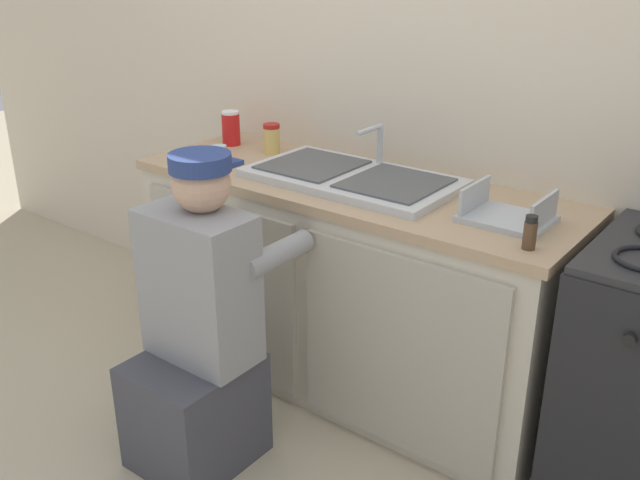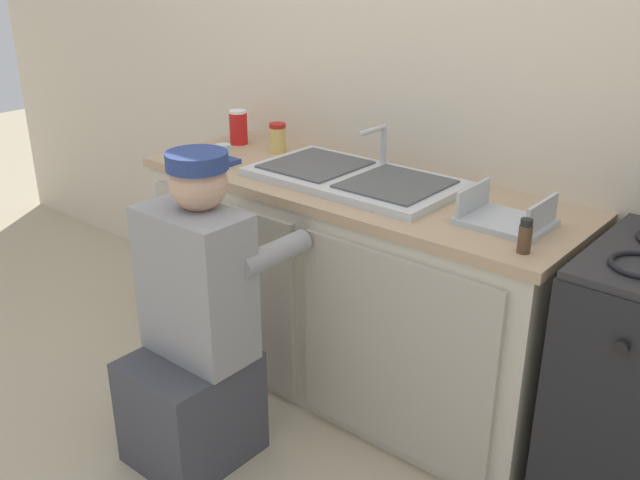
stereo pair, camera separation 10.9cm
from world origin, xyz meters
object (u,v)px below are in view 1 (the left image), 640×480
Objects in this scene: spice_bottle_pepper at (530,233)px; water_glass at (219,158)px; plumber_person at (199,341)px; condiment_jar at (272,139)px; cell_phone at (207,151)px; dish_rack_tray at (507,215)px; sink_double_basin at (352,177)px; soda_cup_red at (231,128)px.

water_glass is at bearing 179.49° from spice_bottle_pepper.
condiment_jar is at bearing 114.38° from plumber_person.
condiment_jar is 1.33m from spice_bottle_pepper.
plumber_person is 7.89× the size of cell_phone.
water_glass is 1.29m from spice_bottle_pepper.
spice_bottle_pepper is (1.29, -0.32, -0.01)m from condiment_jar.
spice_bottle_pepper is at bearing -49.59° from dish_rack_tray.
sink_double_basin is at bearing 176.56° from dish_rack_tray.
plumber_person is at bearing -47.60° from cell_phone.
water_glass is at bearing -172.20° from dish_rack_tray.
plumber_person is 0.79m from water_glass.
plumber_person reaches higher than cell_phone.
sink_double_basin is 0.64m from dish_rack_tray.
water_glass is at bearing -158.92° from sink_double_basin.
dish_rack_tray is (1.15, 0.16, -0.03)m from water_glass.
dish_rack_tray reaches higher than cell_phone.
plumber_person is at bearing -138.69° from dish_rack_tray.
soda_cup_red is at bearing -178.58° from condiment_jar.
sink_double_basin is 0.74m from cell_phone.
spice_bottle_pepper is at bearing -14.82° from sink_double_basin.
water_glass is 0.27m from cell_phone.
water_glass is (-0.38, 0.52, 0.46)m from plumber_person.
condiment_jar is 1.22× the size of spice_bottle_pepper.
cell_phone is (-0.23, 0.15, -0.04)m from water_glass.
soda_cup_red is at bearing 171.53° from sink_double_basin.
soda_cup_red is at bearing 127.00° from water_glass.
cell_phone is at bearing -144.48° from condiment_jar.
water_glass is 0.71× the size of cell_phone.
condiment_jar is at bearing 1.42° from soda_cup_red.
soda_cup_red is 1.45× the size of spice_bottle_pepper.
sink_double_basin is at bearing -8.47° from soda_cup_red.
dish_rack_tray is at bearing 130.41° from spice_bottle_pepper.
spice_bottle_pepper is (0.78, -0.21, 0.03)m from sink_double_basin.
dish_rack_tray is (0.64, -0.04, 0.01)m from sink_double_basin.
plumber_person is 3.94× the size of dish_rack_tray.
sink_double_basin is 0.52m from condiment_jar.
plumber_person is 7.26× the size of soda_cup_red.
plumber_person is at bearing -150.97° from spice_bottle_pepper.
water_glass is 0.31m from condiment_jar.
soda_cup_red is at bearing 126.57° from plumber_person.
water_glass is (-0.51, -0.20, 0.03)m from sink_double_basin.
sink_double_basin reaches higher than water_glass.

